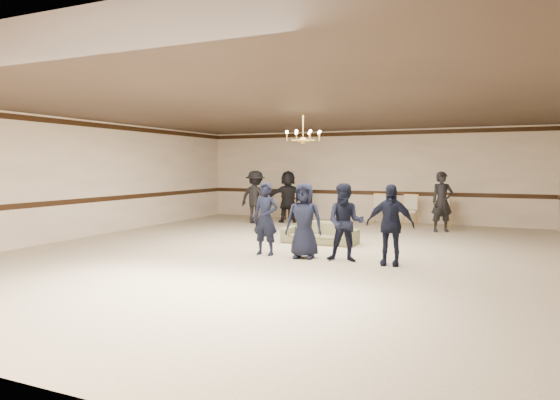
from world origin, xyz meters
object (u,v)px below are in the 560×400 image
Objects in this scene: boy_a at (266,219)px; banquet_chair_mid at (410,210)px; adult_left at (255,197)px; adult_right at (442,202)px; adult_mid at (288,197)px; console_table at (298,209)px; settee at (320,233)px; banquet_chair_left at (379,209)px; boy_b at (304,221)px; banquet_chair_right at (442,212)px; chandelier at (303,127)px; boy_d at (390,225)px; boy_c at (345,223)px.

boy_a is 1.60× the size of banquet_chair_mid.
adult_left is 6.01m from adult_right.
console_table is (-0.01, 0.95, -0.49)m from adult_mid.
console_table is (-2.54, 4.84, 0.12)m from settee.
adult_left is at bearing -158.10° from banquet_chair_left.
boy_b is at bearing -96.19° from banquet_chair_mid.
banquet_chair_left and banquet_chair_right have the same top height.
banquet_chair_right is 5.01m from console_table.
adult_mid is at bearing 109.28° from boy_a.
chandelier is 6.37m from console_table.
boy_b is 6.52m from adult_mid.
boy_b is at bearing -64.55° from console_table.
adult_left is (-2.86, 5.16, 0.09)m from boy_a.
settee is at bearing 145.27° from adult_left.
adult_right is (2.82, 4.05, -1.98)m from chandelier.
settee is at bearing 91.00° from boy_b.
adult_left is 1.00× the size of adult_right.
adult_left is at bearing -159.99° from banquet_chair_mid.
boy_b is 0.89× the size of adult_right.
boy_d is 1.60× the size of banquet_chair_right.
adult_mid reaches higher than banquet_chair_left.
adult_left is 1.89× the size of console_table.
banquet_chair_mid is at bearing -155.29° from adult_left.
boy_c is 0.89× the size of adult_mid.
boy_d is (2.38, -1.42, -2.08)m from chandelier.
banquet_chair_left is 3.01m from console_table.
adult_right is at bearing -27.15° from banquet_chair_left.
adult_right is 1.22m from banquet_chair_right.
boy_c is 1.60× the size of banquet_chair_right.
banquet_chair_left is (-0.77, 6.61, -0.30)m from boy_c.
boy_a is 1.00× the size of boy_d.
adult_left is (-5.56, 5.16, 0.09)m from boy_d.
adult_right reaches higher than console_table.
adult_right is (3.14, 5.46, 0.09)m from boy_a.
chandelier is 2.92m from boy_c.
adult_mid is at bearing -165.85° from banquet_chair_mid.
settee is 1.05× the size of adult_right.
chandelier is 0.59× the size of boy_a.
banquet_chair_left is 2.00m from banquet_chair_right.
banquet_chair_left is (-2.11, 1.15, -0.39)m from adult_right.
boy_d is at bearing -52.97° from console_table.
banquet_chair_mid is 1.00m from banquet_chair_right.
boy_b is 7.41m from console_table.
boy_c is (1.48, -1.42, -2.08)m from chandelier.
banquet_chair_left reaches higher than console_table.
boy_b is at bearing -80.41° from settee.
chandelier is at bearing 78.05° from boy_a.
boy_d is 6.83m from banquet_chair_left.
settee is 1.05× the size of adult_mid.
boy_d is (2.70, 0.00, 0.00)m from boy_a.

